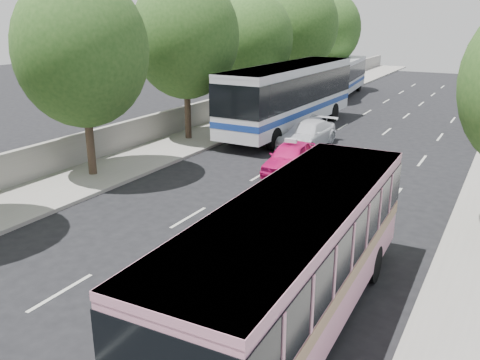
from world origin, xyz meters
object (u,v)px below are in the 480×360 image
Objects in this scene: tour_coach_rear at (342,74)px; white_pickup at (307,134)px; tour_coach_front at (290,92)px; pink_taxi at (290,158)px; pink_bus at (296,250)px.

white_pickup is at bearing -83.48° from tour_coach_rear.
white_pickup is 4.48m from tour_coach_front.
white_pickup is 0.35× the size of tour_coach_front.
tour_coach_front reaches higher than tour_coach_rear.
pink_taxi is at bearing -64.93° from tour_coach_front.
pink_taxi is 0.86× the size of white_pickup.
tour_coach_rear is at bearing 105.79° from white_pickup.
pink_bus is at bearing -66.18° from white_pickup.
tour_coach_front is 1.27× the size of tour_coach_rear.
tour_coach_front is 16.15m from tour_coach_rear.
pink_bus is at bearing -64.93° from tour_coach_front.
white_pickup is at bearing -51.30° from tour_coach_front.
tour_coach_front is at bearing 109.55° from pink_taxi.
white_pickup is 19.82m from tour_coach_rear.
tour_coach_front is (-2.50, 3.27, 1.78)m from white_pickup.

